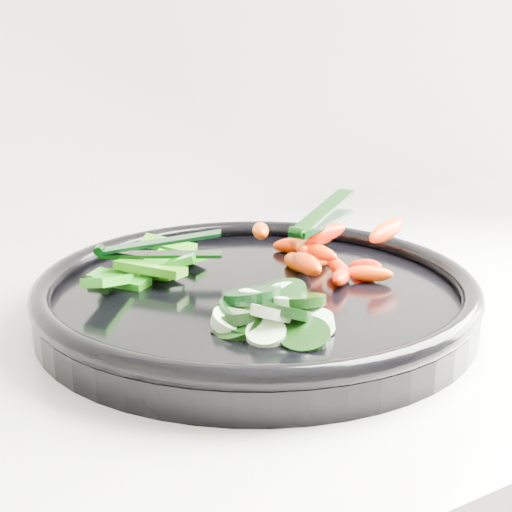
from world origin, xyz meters
TOP-DOWN VIEW (x-y plane):
  - veggie_tray at (-0.29, 1.67)m, footprint 0.43×0.43m
  - cucumber_pile at (-0.32, 1.60)m, footprint 0.10×0.13m
  - carrot_pile at (-0.21, 1.68)m, footprint 0.15×0.15m
  - pepper_pile at (-0.36, 1.74)m, footprint 0.14×0.12m
  - tong_carrot at (-0.21, 1.69)m, footprint 0.11×0.07m
  - tong_pepper at (-0.35, 1.75)m, footprint 0.11×0.07m

SIDE VIEW (x-z plane):
  - veggie_tray at x=-0.29m, z-range 0.93..0.97m
  - cucumber_pile at x=-0.32m, z-range 0.94..0.98m
  - pepper_pile at x=-0.36m, z-range 0.94..0.98m
  - carrot_pile at x=-0.21m, z-range 0.95..1.00m
  - tong_pepper at x=-0.35m, z-range 0.97..0.99m
  - tong_carrot at x=-0.21m, z-range 0.99..1.02m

